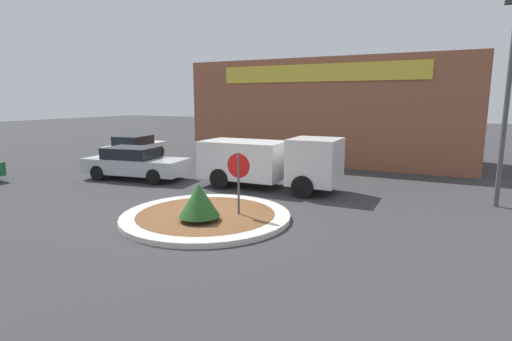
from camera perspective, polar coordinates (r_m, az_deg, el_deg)
ground_plane at (r=12.36m, az=-7.12°, el=-6.83°), size 120.00×120.00×0.00m
traffic_island at (r=12.34m, az=-7.13°, el=-6.48°), size 5.13×5.13×0.16m
stop_sign at (r=11.92m, az=-2.52°, el=-0.41°), size 0.74×0.07×2.04m
island_shrub at (r=11.51m, az=-8.14°, el=-4.19°), size 1.19×1.19×1.08m
utility_truck at (r=16.11m, az=1.87°, el=1.43°), size 5.71×2.17×2.12m
storefront_building at (r=24.45m, az=10.88°, el=8.30°), size 15.73×6.07×5.76m
parked_sedan_silver at (r=18.92m, az=-16.88°, el=1.05°), size 4.85×2.48×1.46m
parked_sedan_white at (r=24.89m, az=-16.86°, el=3.15°), size 2.47×4.45×1.48m
light_pole at (r=15.48m, az=32.36°, el=9.85°), size 0.70×0.30×6.74m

